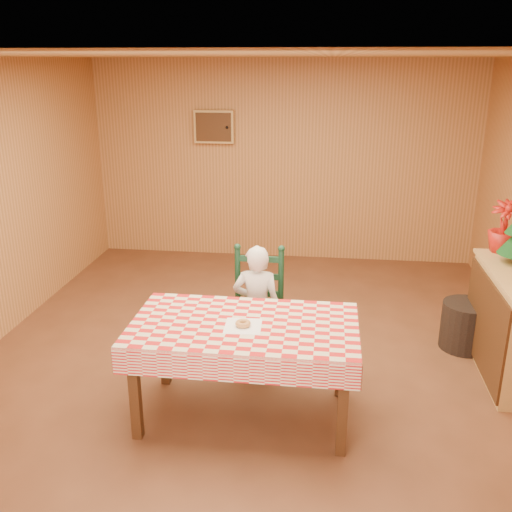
{
  "coord_description": "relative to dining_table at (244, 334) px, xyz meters",
  "views": [
    {
      "loc": [
        0.6,
        -4.46,
        2.57
      ],
      "look_at": [
        0.0,
        0.2,
        0.95
      ],
      "focal_mm": 40.0,
      "sensor_mm": 36.0,
      "label": 1
    }
  ],
  "objects": [
    {
      "name": "flower_arrangement",
      "position": [
        2.13,
        1.43,
        0.48
      ],
      "size": [
        0.32,
        0.32,
        0.47
      ],
      "primitive_type": "imported",
      "rotation": [
        0.0,
        0.0,
        -0.22
      ],
      "color": "#AD170F",
      "rests_on": "shelf_unit"
    },
    {
      "name": "ladder_chair",
      "position": [
        0.0,
        0.79,
        -0.18
      ],
      "size": [
        0.44,
        0.4,
        1.08
      ],
      "color": "black",
      "rests_on": "ground"
    },
    {
      "name": "ground",
      "position": [
        -0.04,
        0.77,
        -0.69
      ],
      "size": [
        6.0,
        6.0,
        0.0
      ],
      "primitive_type": "plane",
      "color": "brown",
      "rests_on": "ground"
    },
    {
      "name": "napkin",
      "position": [
        -0.0,
        -0.05,
        0.08
      ],
      "size": [
        0.27,
        0.27,
        0.0
      ],
      "primitive_type": "cube",
      "rotation": [
        0.0,
        0.0,
        0.05
      ],
      "color": "white",
      "rests_on": "dining_table"
    },
    {
      "name": "cabin_walls",
      "position": [
        -0.04,
        1.31,
        1.14
      ],
      "size": [
        5.1,
        6.05,
        2.65
      ],
      "color": "#B37840",
      "rests_on": "ground"
    },
    {
      "name": "dining_table",
      "position": [
        0.0,
        0.0,
        0.0
      ],
      "size": [
        1.66,
        0.96,
        0.77
      ],
      "color": "#452712",
      "rests_on": "ground"
    },
    {
      "name": "seated_child",
      "position": [
        -0.0,
        0.73,
        -0.13
      ],
      "size": [
        0.41,
        0.27,
        1.12
      ],
      "primitive_type": "imported",
      "rotation": [
        0.0,
        0.0,
        3.14
      ],
      "color": "silver",
      "rests_on": "ground"
    },
    {
      "name": "donut",
      "position": [
        -0.0,
        -0.05,
        0.1
      ],
      "size": [
        0.12,
        0.12,
        0.04
      ],
      "primitive_type": "torus",
      "rotation": [
        0.0,
        0.0,
        0.04
      ],
      "color": "#B67D41",
      "rests_on": "napkin"
    },
    {
      "name": "storage_bin",
      "position": [
        1.89,
        1.33,
        -0.46
      ],
      "size": [
        0.51,
        0.51,
        0.45
      ],
      "primitive_type": "cylinder",
      "rotation": [
        0.0,
        0.0,
        -0.16
      ],
      "color": "black",
      "rests_on": "ground"
    }
  ]
}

